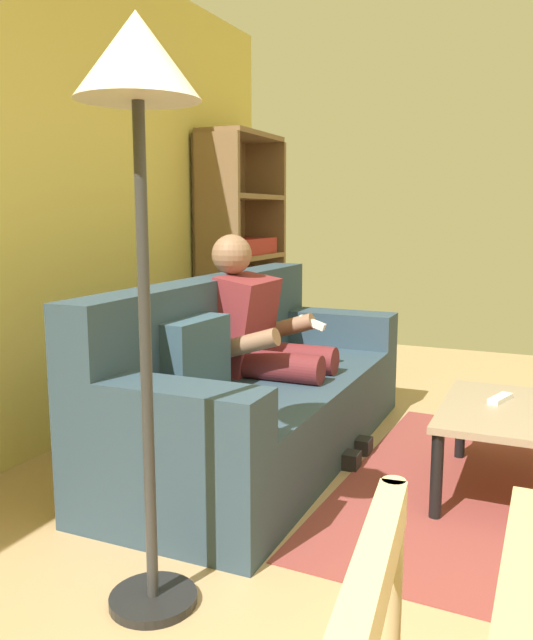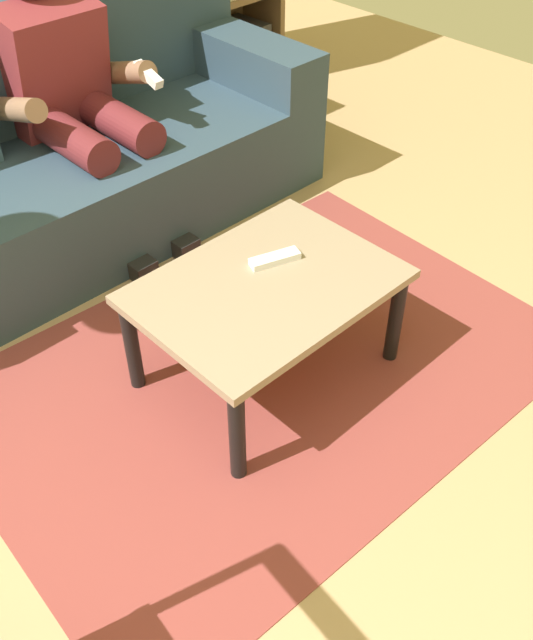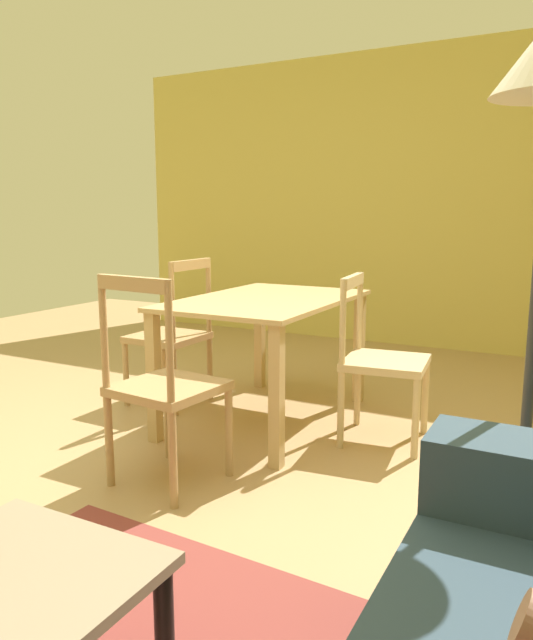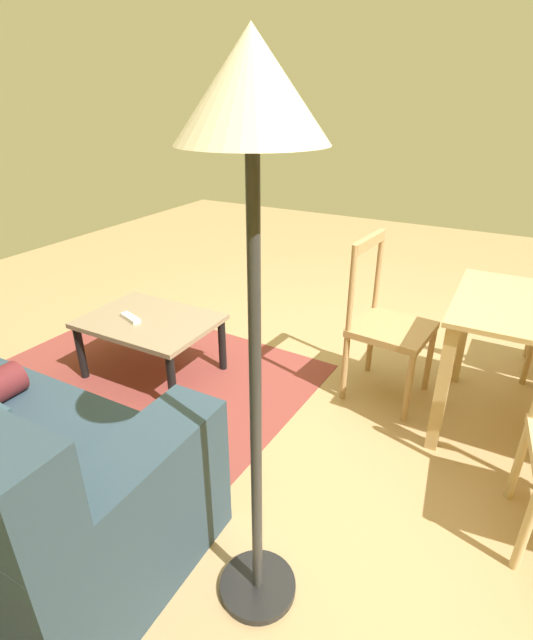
# 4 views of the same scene
# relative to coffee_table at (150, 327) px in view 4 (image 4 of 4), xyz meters

# --- Properties ---
(ground_plane) EXTENTS (8.92, 8.92, 0.00)m
(ground_plane) POSITION_rel_coffee_table_xyz_m (-1.35, -0.42, -0.34)
(ground_plane) COLOR tan
(coffee_table) EXTENTS (0.81, 0.60, 0.39)m
(coffee_table) POSITION_rel_coffee_table_xyz_m (0.00, 0.00, 0.00)
(coffee_table) COLOR gray
(coffee_table) RESTS_ON ground_plane
(tv_remote) EXTENTS (0.18, 0.10, 0.02)m
(tv_remote) POSITION_rel_coffee_table_xyz_m (0.10, 0.06, 0.07)
(tv_remote) COLOR white
(tv_remote) RESTS_ON coffee_table
(dining_chair_facing_couch) EXTENTS (0.46, 0.46, 0.95)m
(dining_chair_facing_couch) POSITION_rel_coffee_table_xyz_m (-1.36, -0.50, 0.12)
(dining_chair_facing_couch) COLOR tan
(dining_chair_facing_couch) RESTS_ON ground_plane
(area_rug) EXTENTS (2.06, 1.49, 0.01)m
(area_rug) POSITION_rel_coffee_table_xyz_m (0.00, -0.00, -0.34)
(area_rug) COLOR brown
(area_rug) RESTS_ON ground_plane
(floor_lamp) EXTENTS (0.36, 0.36, 1.79)m
(floor_lamp) POSITION_rel_coffee_table_xyz_m (-1.33, 0.98, 1.17)
(floor_lamp) COLOR black
(floor_lamp) RESTS_ON ground_plane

